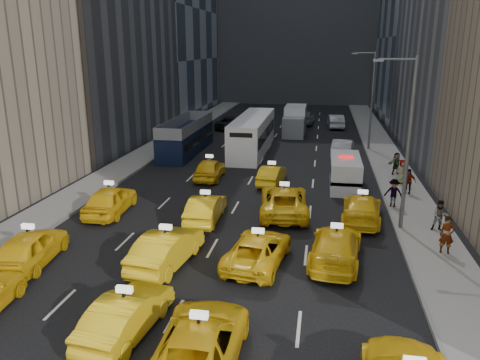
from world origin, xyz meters
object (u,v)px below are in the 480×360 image
at_px(double_decker, 186,136).
at_px(pedestrian_0, 447,235).
at_px(nypd_van, 345,173).
at_px(box_truck, 295,121).
at_px(city_bus, 253,134).

xyz_separation_m(double_decker, pedestrian_0, (18.02, -19.03, -0.48)).
xyz_separation_m(nypd_van, double_decker, (-13.82, 8.52, 0.51)).
height_order(nypd_van, box_truck, box_truck).
height_order(double_decker, pedestrian_0, double_decker).
distance_m(nypd_van, city_bus, 12.87).
height_order(nypd_van, city_bus, city_bus).
xyz_separation_m(box_truck, pedestrian_0, (8.91, -30.06, -0.44)).
distance_m(nypd_van, box_truck, 20.11).
bearing_deg(nypd_van, double_decker, 146.58).
bearing_deg(double_decker, pedestrian_0, -40.68).
relative_size(nypd_van, box_truck, 0.78).
height_order(double_decker, city_bus, city_bus).
bearing_deg(pedestrian_0, double_decker, 138.45).
distance_m(double_decker, box_truck, 14.30).
bearing_deg(pedestrian_0, nypd_van, 116.81).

